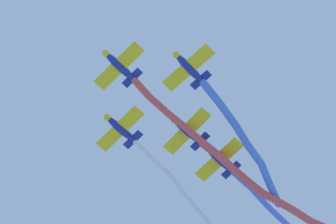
# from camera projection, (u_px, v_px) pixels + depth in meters

# --- Properties ---
(airplane_lead) EXTENTS (5.33, 6.83, 1.74)m
(airplane_lead) POSITION_uv_depth(u_px,v_px,m) (119.00, 66.00, 87.35)
(airplane_lead) COLOR navy
(smoke_trail_lead) EXTENTS (15.72, 7.61, 2.84)m
(smoke_trail_lead) POSITION_uv_depth(u_px,v_px,m) (186.00, 128.00, 88.92)
(smoke_trail_lead) COLOR #DB4C4C
(airplane_left_wing) EXTENTS (5.31, 6.77, 1.74)m
(airplane_left_wing) POSITION_uv_depth(u_px,v_px,m) (189.00, 68.00, 87.01)
(airplane_left_wing) COLOR navy
(smoke_trail_left_wing) EXTENTS (14.75, 13.06, 1.34)m
(smoke_trail_left_wing) POSITION_uv_depth(u_px,v_px,m) (245.00, 144.00, 90.35)
(smoke_trail_left_wing) COLOR #4C75DB
(airplane_right_wing) EXTENTS (5.34, 6.86, 1.74)m
(airplane_right_wing) POSITION_uv_depth(u_px,v_px,m) (120.00, 129.00, 90.64)
(airplane_right_wing) COLOR navy
(smoke_trail_right_wing) EXTENTS (23.19, 19.34, 4.79)m
(smoke_trail_right_wing) POSITION_uv_depth(u_px,v_px,m) (204.00, 221.00, 97.47)
(smoke_trail_right_wing) COLOR white
(airplane_slot) EXTENTS (5.37, 6.92, 1.74)m
(airplane_slot) POSITION_uv_depth(u_px,v_px,m) (187.00, 131.00, 90.20)
(airplane_slot) COLOR navy
(smoke_trail_slot) EXTENTS (19.04, 6.21, 3.37)m
(smoke_trail_slot) POSITION_uv_depth(u_px,v_px,m) (264.00, 190.00, 91.91)
(smoke_trail_slot) COLOR #DB4C4C
(airplane_trail) EXTENTS (5.34, 6.85, 1.74)m
(airplane_trail) POSITION_uv_depth(u_px,v_px,m) (219.00, 159.00, 92.27)
(airplane_trail) COLOR navy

